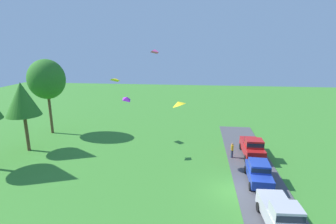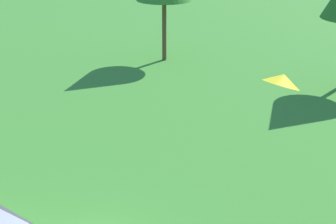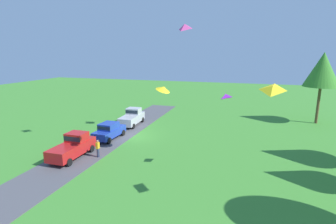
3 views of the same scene
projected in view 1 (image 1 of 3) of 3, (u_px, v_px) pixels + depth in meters
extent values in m
plane|color=#3D842D|center=(235.00, 191.00, 21.70)|extent=(120.00, 120.00, 0.00)
cube|color=#4C4C51|center=(263.00, 193.00, 21.44)|extent=(36.00, 4.40, 0.06)
cube|color=#B7B7BC|center=(280.00, 216.00, 17.10)|extent=(5.08, 2.13, 1.00)
cube|color=#B7B7BC|center=(286.00, 212.00, 16.10)|extent=(1.58, 1.83, 0.80)
cube|color=#19232D|center=(286.00, 212.00, 16.10)|extent=(1.61, 1.79, 0.44)
cylinder|color=black|center=(284.00, 208.00, 18.81)|extent=(0.69, 0.27, 0.68)
cylinder|color=black|center=(259.00, 207.00, 18.93)|extent=(0.69, 0.27, 0.68)
cube|color=#1E389E|center=(259.00, 174.00, 22.93)|extent=(4.47, 1.98, 0.80)
cube|color=#1E389E|center=(259.00, 166.00, 22.84)|extent=(2.07, 1.72, 0.70)
cube|color=#19232D|center=(259.00, 166.00, 22.84)|extent=(2.11, 1.69, 0.38)
cylinder|color=black|center=(272.00, 188.00, 21.47)|extent=(0.69, 0.27, 0.68)
cylinder|color=black|center=(251.00, 186.00, 21.73)|extent=(0.69, 0.27, 0.68)
cylinder|color=black|center=(265.00, 171.00, 24.33)|extent=(0.69, 0.27, 0.68)
cylinder|color=black|center=(246.00, 170.00, 24.59)|extent=(0.69, 0.27, 0.68)
cube|color=red|center=(252.00, 148.00, 28.46)|extent=(5.01, 1.93, 1.00)
cube|color=red|center=(254.00, 143.00, 27.47)|extent=(1.51, 1.77, 0.80)
cube|color=#19232D|center=(254.00, 143.00, 27.47)|extent=(1.54, 1.73, 0.44)
cylinder|color=black|center=(264.00, 159.00, 26.85)|extent=(0.68, 0.24, 0.68)
cylinder|color=black|center=(246.00, 159.00, 27.04)|extent=(0.68, 0.24, 0.68)
cylinder|color=black|center=(257.00, 147.00, 30.12)|extent=(0.68, 0.24, 0.68)
cylinder|color=black|center=(241.00, 146.00, 30.31)|extent=(0.68, 0.24, 0.68)
cylinder|color=#2D334C|center=(232.00, 154.00, 28.06)|extent=(0.24, 0.24, 0.88)
cube|color=orange|center=(232.00, 148.00, 27.88)|extent=(0.36, 0.22, 0.60)
sphere|color=#9E7051|center=(233.00, 144.00, 27.77)|extent=(0.22, 0.22, 0.22)
cylinder|color=brown|center=(27.00, 133.00, 29.74)|extent=(0.36, 0.36, 4.16)
cone|color=#2D7023|center=(22.00, 99.00, 28.76)|extent=(3.74, 3.74, 3.74)
cylinder|color=brown|center=(51.00, 114.00, 35.61)|extent=(0.36, 0.36, 5.30)
ellipsoid|color=#2D7023|center=(47.00, 79.00, 34.43)|extent=(4.77, 4.77, 5.24)
cone|color=yellow|center=(179.00, 103.00, 25.04)|extent=(1.64, 1.67, 0.81)
pyramid|color=purple|center=(127.00, 99.00, 27.71)|extent=(1.18, 1.21, 0.59)
pyramid|color=yellow|center=(115.00, 79.00, 32.62)|extent=(1.24, 1.22, 0.63)
pyramid|color=#EA4C9E|center=(155.00, 51.00, 28.35)|extent=(1.09, 1.09, 0.57)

